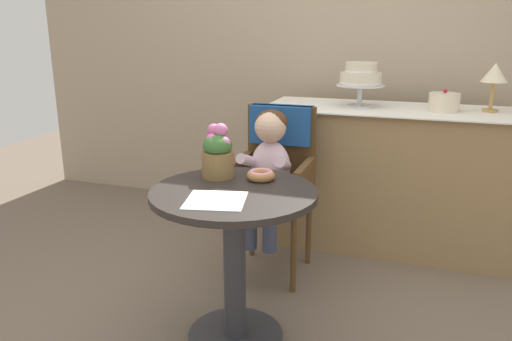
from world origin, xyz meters
TOP-DOWN VIEW (x-y plane):
  - ground_plane at (0.00, 0.00)m, footprint 8.00×8.00m
  - back_wall at (0.00, 1.85)m, footprint 4.80×0.10m
  - cafe_table at (0.00, 0.00)m, footprint 0.72×0.72m
  - wicker_chair at (-0.03, 0.77)m, footprint 0.42×0.45m
  - seated_child at (-0.03, 0.61)m, footprint 0.27×0.32m
  - paper_napkin at (-0.02, -0.15)m, footprint 0.28×0.28m
  - donut_front at (0.06, 0.18)m, footprint 0.13×0.13m
  - flower_vase at (-0.14, 0.16)m, footprint 0.15×0.15m
  - display_counter at (0.55, 1.30)m, footprint 1.56×0.62m
  - tiered_cake_stand at (0.35, 1.30)m, footprint 0.30×0.30m
  - round_layer_cake at (0.85, 1.28)m, footprint 0.18×0.18m
  - table_lamp at (1.11, 1.35)m, footprint 0.15×0.15m

SIDE VIEW (x-z plane):
  - ground_plane at x=0.00m, z-range 0.00..0.00m
  - display_counter at x=0.55m, z-range 0.00..0.90m
  - cafe_table at x=0.00m, z-range 0.15..0.87m
  - wicker_chair at x=-0.03m, z-range 0.16..1.12m
  - seated_child at x=-0.03m, z-range 0.31..1.04m
  - paper_napkin at x=-0.02m, z-range 0.72..0.72m
  - donut_front at x=0.06m, z-range 0.72..0.77m
  - flower_vase at x=-0.14m, z-range 0.71..0.96m
  - round_layer_cake at x=0.85m, z-range 0.89..1.02m
  - tiered_cake_stand at x=0.35m, z-range 0.95..1.22m
  - table_lamp at x=1.11m, z-range 0.97..1.26m
  - back_wall at x=0.00m, z-range 0.00..2.70m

